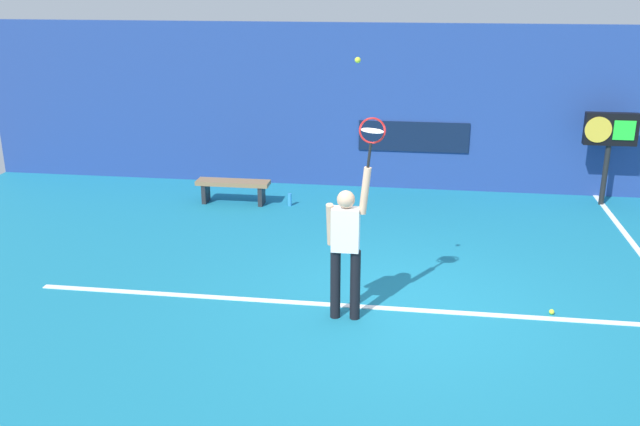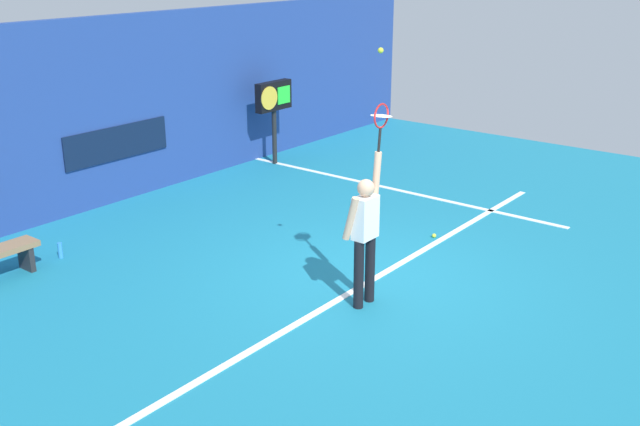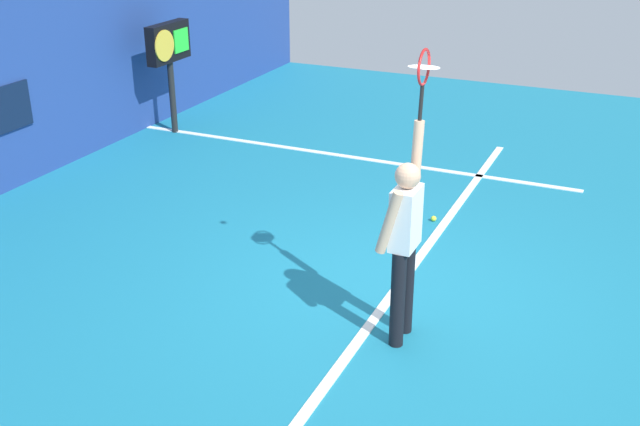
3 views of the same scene
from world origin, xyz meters
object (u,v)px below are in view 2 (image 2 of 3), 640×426
object	(u,v)px
tennis_player	(365,231)
spare_ball	(434,236)
tennis_racket	(381,119)
scoreboard_clock	(274,100)
water_bottle	(60,250)
tennis_ball	(381,50)

from	to	relation	value
tennis_player	spare_ball	distance (m)	2.84
tennis_racket	scoreboard_clock	xyz separation A→B (m)	(4.04, 5.36, -1.02)
water_bottle	spare_ball	world-z (taller)	water_bottle
tennis_ball	spare_ball	xyz separation A→B (m)	(2.51, 0.55, -3.21)
water_bottle	tennis_racket	bearing A→B (deg)	-67.56
tennis_player	tennis_ball	xyz separation A→B (m)	(0.12, -0.09, 2.23)
tennis_racket	tennis_ball	distance (m)	0.87
tennis_racket	scoreboard_clock	size ratio (longest dim) A/B	0.35
tennis_player	water_bottle	world-z (taller)	tennis_player
tennis_ball	scoreboard_clock	xyz separation A→B (m)	(4.22, 5.44, -1.86)
scoreboard_clock	water_bottle	size ratio (longest dim) A/B	7.36
tennis_player	spare_ball	xyz separation A→B (m)	(2.63, 0.46, -0.98)
tennis_player	tennis_racket	size ratio (longest dim) A/B	3.23
tennis_player	tennis_racket	distance (m)	1.42
tennis_ball	spare_ball	distance (m)	4.11
tennis_racket	water_bottle	distance (m)	5.31
scoreboard_clock	tennis_ball	bearing A→B (deg)	-127.77
tennis_racket	scoreboard_clock	distance (m)	6.79
tennis_racket	scoreboard_clock	world-z (taller)	tennis_racket
tennis_racket	water_bottle	xyz separation A→B (m)	(-1.83, 4.44, -2.28)
tennis_ball	water_bottle	size ratio (longest dim) A/B	0.28
water_bottle	tennis_player	bearing A→B (deg)	-70.84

